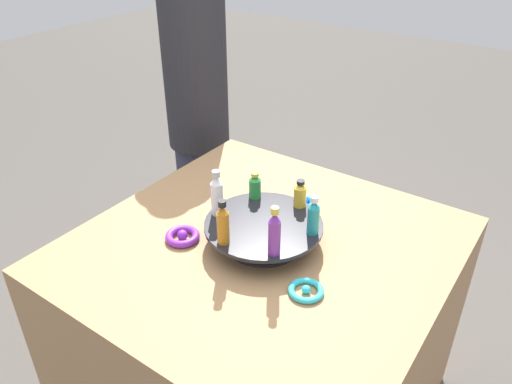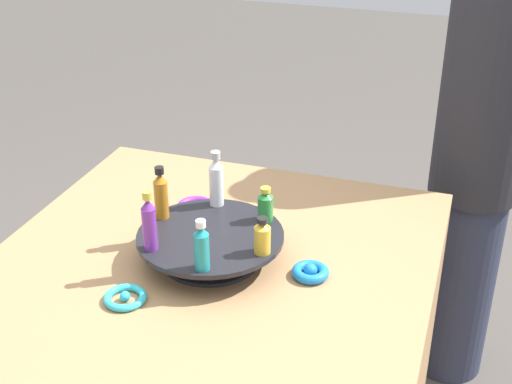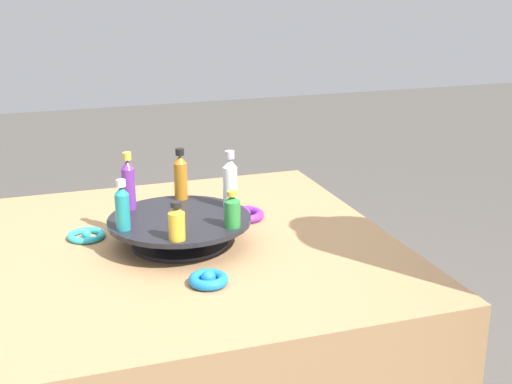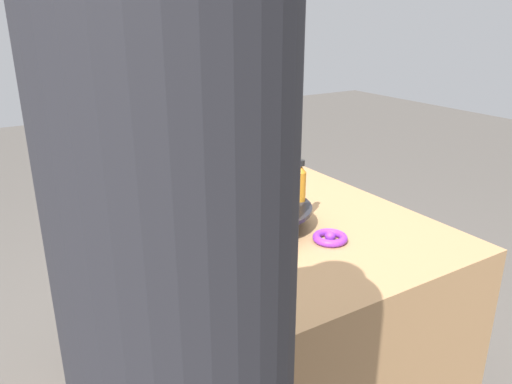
# 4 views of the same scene
# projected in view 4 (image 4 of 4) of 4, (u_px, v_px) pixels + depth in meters

# --- Properties ---
(party_table) EXTENTS (1.07, 1.07, 0.79)m
(party_table) POSITION_uv_depth(u_px,v_px,m) (257.00, 329.00, 1.75)
(party_table) COLOR #9E754C
(party_table) RESTS_ON ground_plane
(display_stand) EXTENTS (0.36, 0.36, 0.07)m
(display_stand) POSITION_uv_depth(u_px,v_px,m) (257.00, 213.00, 1.60)
(display_stand) COLOR black
(display_stand) RESTS_ON party_table
(bottle_teal) EXTENTS (0.03, 0.03, 0.12)m
(bottle_teal) POSITION_uv_depth(u_px,v_px,m) (224.00, 179.00, 1.67)
(bottle_teal) COLOR teal
(bottle_teal) RESTS_ON display_stand
(bottle_gold) EXTENTS (0.04, 0.04, 0.09)m
(bottle_gold) POSITION_uv_depth(u_px,v_px,m) (211.00, 198.00, 1.54)
(bottle_gold) COLOR gold
(bottle_gold) RESTS_ON display_stand
(bottle_green) EXTENTS (0.04, 0.04, 0.09)m
(bottle_green) POSITION_uv_depth(u_px,v_px,m) (245.00, 211.00, 1.44)
(bottle_green) COLOR #288438
(bottle_green) RESTS_ON display_stand
(bottle_clear) EXTENTS (0.04, 0.04, 0.15)m
(bottle_clear) POSITION_uv_depth(u_px,v_px,m) (293.00, 197.00, 1.47)
(bottle_clear) COLOR silver
(bottle_clear) RESTS_ON display_stand
(bottle_amber) EXTENTS (0.03, 0.03, 0.14)m
(bottle_amber) POSITION_uv_depth(u_px,v_px,m) (301.00, 182.00, 1.61)
(bottle_amber) COLOR #AD6B19
(bottle_amber) RESTS_ON display_stand
(bottle_purple) EXTENTS (0.03, 0.03, 0.15)m
(bottle_purple) POSITION_uv_depth(u_px,v_px,m) (266.00, 171.00, 1.70)
(bottle_purple) COLOR #702D93
(bottle_purple) RESTS_ON display_stand
(ribbon_bow_blue) EXTENTS (0.09, 0.09, 0.03)m
(ribbon_bow_blue) POSITION_uv_depth(u_px,v_px,m) (187.00, 241.00, 1.48)
(ribbon_bow_blue) COLOR blue
(ribbon_bow_blue) RESTS_ON party_table
(ribbon_bow_purple) EXTENTS (0.11, 0.11, 0.03)m
(ribbon_bow_purple) POSITION_uv_depth(u_px,v_px,m) (330.00, 238.00, 1.51)
(ribbon_bow_purple) COLOR purple
(ribbon_bow_purple) RESTS_ON party_table
(ribbon_bow_teal) EXTENTS (0.10, 0.10, 0.02)m
(ribbon_bow_teal) POSITION_uv_depth(u_px,v_px,m) (253.00, 197.00, 1.85)
(ribbon_bow_teal) COLOR #2DB7CC
(ribbon_bow_teal) RESTS_ON party_table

